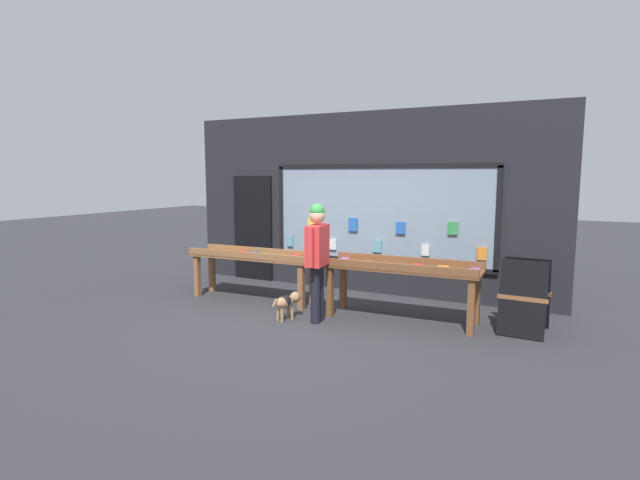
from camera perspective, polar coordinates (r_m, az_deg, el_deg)
The scene contains 7 objects.
ground_plane at distance 7.30m, azimuth -3.04°, elevation -9.52°, with size 40.00×40.00×0.00m, color #2D2D33.
shopfront_facade at distance 9.13m, azimuth 4.56°, elevation 4.14°, with size 7.06×0.29×3.24m.
display_table_left at distance 8.56m, azimuth -7.62°, elevation -2.31°, with size 2.28×0.68×0.86m.
display_table_right at distance 7.36m, azimuth 9.36°, elevation -3.68°, with size 2.29×0.78×0.90m.
person_browsing at distance 7.16m, azimuth -0.32°, elevation -1.47°, with size 0.29×0.67×1.73m.
small_dog at distance 7.43m, azimuth -3.81°, elevation -7.04°, with size 0.27×0.52×0.39m.
sandwich_board_sign at distance 7.33m, azimuth 22.36°, elevation -5.88°, with size 0.65×0.69×1.01m.
Camera 1 is at (3.59, -5.98, 2.15)m, focal length 28.00 mm.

